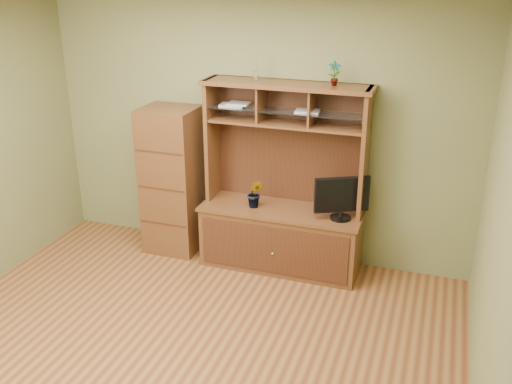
% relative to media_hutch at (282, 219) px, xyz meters
% --- Properties ---
extents(room, '(4.54, 4.04, 2.74)m').
position_rel_media_hutch_xyz_m(room, '(-0.37, -1.73, 0.83)').
color(room, brown).
rests_on(room, ground).
extents(media_hutch, '(1.66, 0.61, 1.90)m').
position_rel_media_hutch_xyz_m(media_hutch, '(0.00, 0.00, 0.00)').
color(media_hutch, '#432613').
rests_on(media_hutch, room).
extents(monitor, '(0.49, 0.28, 0.42)m').
position_rel_media_hutch_xyz_m(monitor, '(0.61, -0.08, 0.35)').
color(monitor, black).
rests_on(monitor, media_hutch).
extents(orchid_plant, '(0.18, 0.15, 0.30)m').
position_rel_media_hutch_xyz_m(orchid_plant, '(-0.26, -0.08, 0.28)').
color(orchid_plant, '#2C5E20').
rests_on(orchid_plant, media_hutch).
extents(top_plant, '(0.14, 0.11, 0.22)m').
position_rel_media_hutch_xyz_m(top_plant, '(0.45, 0.08, 1.49)').
color(top_plant, '#366623').
rests_on(top_plant, media_hutch).
extents(reed_diffuser, '(0.05, 0.05, 0.25)m').
position_rel_media_hutch_xyz_m(reed_diffuser, '(-0.31, 0.08, 1.48)').
color(reed_diffuser, silver).
rests_on(reed_diffuser, media_hutch).
extents(magazines, '(1.02, 0.21, 0.04)m').
position_rel_media_hutch_xyz_m(magazines, '(-0.29, 0.08, 1.13)').
color(magazines, '#BCBCC1').
rests_on(magazines, media_hutch).
extents(side_cabinet, '(0.56, 0.51, 1.58)m').
position_rel_media_hutch_xyz_m(side_cabinet, '(-1.23, -0.00, 0.27)').
color(side_cabinet, '#432613').
rests_on(side_cabinet, room).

